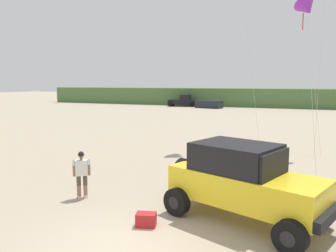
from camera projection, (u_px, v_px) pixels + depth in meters
name	position (u px, v px, depth m)	size (l,w,h in m)	color
ground_plane	(122.00, 246.00, 8.26)	(220.00, 220.00, 0.00)	tan
dune_ridge	(291.00, 98.00, 54.75)	(90.00, 7.34, 3.01)	#4C703D
jeep	(244.00, 180.00, 9.67)	(5.00, 3.69, 2.26)	yellow
person_watching	(82.00, 172.00, 11.56)	(0.52, 0.46, 1.67)	#8C664C
cooler_box	(146.00, 220.00, 9.36)	(0.56, 0.36, 0.38)	#B21E23
distant_pickup	(183.00, 101.00, 56.14)	(4.86, 3.09, 1.98)	black
distant_sedan	(209.00, 104.00, 52.45)	(4.20, 1.70, 1.20)	#1E232D
kite_purple_stunt	(307.00, 8.00, 16.54)	(1.41, 3.89, 8.39)	purple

